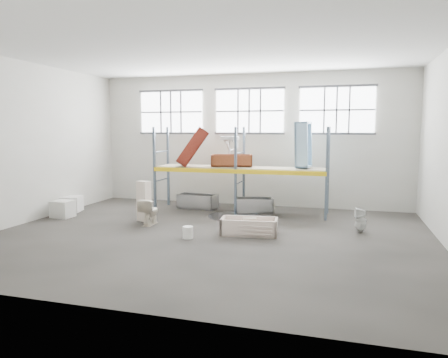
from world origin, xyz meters
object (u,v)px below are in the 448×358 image
at_px(toilet_white, 361,220).
at_px(carton_near, 63,209).
at_px(steel_tub_left, 198,201).
at_px(bathtub_beige, 249,226).
at_px(blue_tub_upright, 303,145).
at_px(steel_tub_right, 253,205).
at_px(rust_tub_flat, 232,160).
at_px(bucket, 188,232).
at_px(toilet_beige, 150,212).
at_px(cistern_tall, 144,201).

xyz_separation_m(toilet_white, carton_near, (-9.47, -0.62, -0.07)).
bearing_deg(steel_tub_left, bathtub_beige, -50.63).
distance_m(blue_tub_upright, carton_near, 8.35).
relative_size(steel_tub_right, rust_tub_flat, 0.94).
bearing_deg(blue_tub_upright, bucket, -122.78).
relative_size(steel_tub_left, blue_tub_upright, 0.93).
height_order(bathtub_beige, rust_tub_flat, rust_tub_flat).
bearing_deg(bucket, steel_tub_right, 77.37).
xyz_separation_m(steel_tub_left, blue_tub_upright, (3.84, -0.10, 2.13)).
bearing_deg(steel_tub_left, toilet_beige, -99.63).
bearing_deg(cistern_tall, toilet_beige, -25.99).
bearing_deg(steel_tub_left, steel_tub_right, -2.51).
height_order(bathtub_beige, steel_tub_right, steel_tub_right).
distance_m(toilet_white, steel_tub_right, 4.12).
relative_size(toilet_beige, bucket, 2.50).
distance_m(rust_tub_flat, blue_tub_upright, 2.56).
height_order(steel_tub_left, carton_near, carton_near).
bearing_deg(bathtub_beige, toilet_white, 14.23).
bearing_deg(blue_tub_upright, bathtub_beige, -109.37).
relative_size(toilet_beige, rust_tub_flat, 0.56).
bearing_deg(cistern_tall, carton_near, -154.53).
bearing_deg(blue_tub_upright, cistern_tall, -152.88).
xyz_separation_m(toilet_white, steel_tub_left, (-5.70, 2.16, -0.09)).
bearing_deg(cistern_tall, rust_tub_flat, 67.11).
bearing_deg(bucket, bathtub_beige, 29.94).
distance_m(steel_tub_left, steel_tub_right, 2.14).
bearing_deg(blue_tub_upright, steel_tub_right, 179.89).
xyz_separation_m(bathtub_beige, toilet_beige, (-3.22, 0.35, 0.18)).
bearing_deg(toilet_beige, steel_tub_right, -134.72).
height_order(toilet_beige, rust_tub_flat, rust_tub_flat).
relative_size(cistern_tall, rust_tub_flat, 0.89).
bearing_deg(rust_tub_flat, carton_near, -152.89).
xyz_separation_m(steel_tub_left, rust_tub_flat, (1.35, -0.15, 1.56)).
bearing_deg(bucket, rust_tub_flat, 88.17).
bearing_deg(carton_near, toilet_white, 3.73).
height_order(steel_tub_left, steel_tub_right, steel_tub_left).
bearing_deg(bucket, steel_tub_left, 106.34).
height_order(blue_tub_upright, carton_near, blue_tub_upright).
bearing_deg(steel_tub_right, bucket, -102.63).
bearing_deg(bucket, carton_near, 164.39).
relative_size(toilet_white, blue_tub_upright, 0.46).
height_order(bathtub_beige, carton_near, carton_near).
bearing_deg(bathtub_beige, steel_tub_left, 122.44).
xyz_separation_m(toilet_beige, rust_tub_flat, (1.85, 2.80, 1.41)).
height_order(bucket, carton_near, carton_near).
relative_size(cistern_tall, blue_tub_upright, 0.84).
xyz_separation_m(toilet_white, blue_tub_upright, (-1.85, 2.06, 2.04)).
relative_size(rust_tub_flat, bucket, 4.44).
xyz_separation_m(bathtub_beige, carton_near, (-6.49, 0.54, 0.05)).
xyz_separation_m(steel_tub_right, bucket, (-0.91, -4.07, -0.09)).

